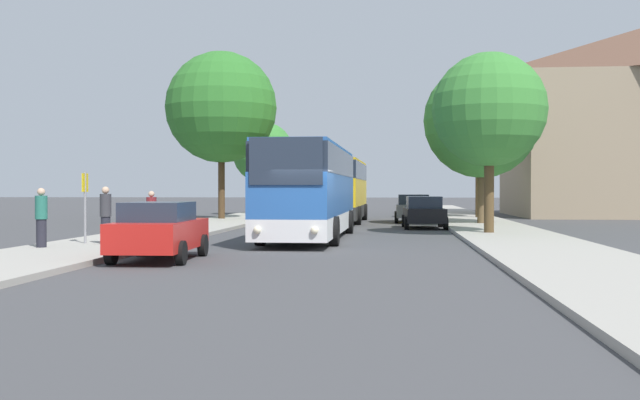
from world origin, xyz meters
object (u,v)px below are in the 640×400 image
(pedestrian_waiting_far, at_px, (151,214))
(tree_right_mid, at_px, (479,124))
(parked_car_left_curb, at_px, (159,230))
(pedestrian_waiting_near, at_px, (41,217))
(parked_car_right_far, at_px, (413,208))
(tree_right_near, at_px, (489,110))
(tree_right_far, at_px, (481,121))
(parked_car_right_near, at_px, (424,212))
(bus_middle, at_px, (341,190))
(pedestrian_walking_back, at_px, (106,215))
(bus_stop_sign, at_px, (85,199))
(tree_left_far, at_px, (221,107))
(tree_left_near, at_px, (263,153))
(bus_front, at_px, (310,190))

(pedestrian_waiting_far, relative_size, tree_right_mid, 0.21)
(parked_car_left_curb, relative_size, pedestrian_waiting_near, 2.34)
(parked_car_right_far, height_order, tree_right_near, tree_right_near)
(pedestrian_waiting_near, height_order, tree_right_far, tree_right_far)
(parked_car_right_near, bearing_deg, parked_car_left_curb, 63.84)
(pedestrian_waiting_far, bearing_deg, parked_car_left_curb, 139.08)
(bus_middle, bearing_deg, pedestrian_waiting_far, -107.46)
(parked_car_right_near, xyz_separation_m, pedestrian_walking_back, (-10.68, -13.52, 0.29))
(bus_stop_sign, height_order, pedestrian_walking_back, bus_stop_sign)
(pedestrian_waiting_near, xyz_separation_m, tree_left_far, (0.33, 22.46, 5.75))
(tree_right_mid, bearing_deg, pedestrian_waiting_near, -121.37)
(bus_middle, bearing_deg, tree_left_near, 121.06)
(bus_middle, xyz_separation_m, pedestrian_walking_back, (-6.19, -19.82, -0.80))
(parked_car_left_curb, bearing_deg, bus_middle, 79.91)
(tree_left_far, bearing_deg, tree_right_mid, 13.33)
(pedestrian_waiting_far, bearing_deg, parked_car_right_far, -90.72)
(bus_middle, bearing_deg, tree_right_mid, 30.73)
(bus_stop_sign, distance_m, pedestrian_walking_back, 0.94)
(parked_car_right_near, relative_size, parked_car_right_far, 1.05)
(bus_front, distance_m, parked_car_left_curb, 9.60)
(bus_stop_sign, distance_m, pedestrian_waiting_near, 1.94)
(bus_front, bearing_deg, bus_stop_sign, -142.25)
(pedestrian_waiting_far, relative_size, pedestrian_walking_back, 0.92)
(pedestrian_walking_back, bearing_deg, parked_car_left_curb, -113.05)
(parked_car_left_curb, relative_size, tree_right_mid, 0.51)
(pedestrian_waiting_near, distance_m, tree_right_near, 17.61)
(parked_car_right_near, distance_m, bus_stop_sign, 17.59)
(bus_middle, xyz_separation_m, tree_right_mid, (8.37, 4.77, 4.14))
(bus_middle, distance_m, tree_right_mid, 10.48)
(parked_car_left_curb, height_order, parked_car_right_far, parked_car_right_far)
(tree_right_near, distance_m, tree_right_far, 8.61)
(parked_car_left_curb, distance_m, pedestrian_walking_back, 4.78)
(bus_front, distance_m, tree_left_far, 17.82)
(bus_stop_sign, height_order, tree_right_far, tree_right_far)
(tree_right_mid, bearing_deg, tree_left_far, -166.67)
(bus_middle, distance_m, pedestrian_walking_back, 20.78)
(tree_right_near, bearing_deg, tree_left_far, 136.85)
(bus_front, bearing_deg, tree_right_near, 19.37)
(bus_front, xyz_separation_m, tree_right_mid, (8.55, 19.29, 4.15))
(bus_middle, distance_m, bus_stop_sign, 20.82)
(bus_front, relative_size, bus_middle, 1.15)
(tree_left_near, bearing_deg, parked_car_left_curb, -84.67)
(bus_front, height_order, pedestrian_walking_back, bus_front)
(bus_stop_sign, relative_size, tree_right_mid, 0.28)
(bus_front, relative_size, bus_stop_sign, 5.26)
(bus_front, height_order, tree_right_near, tree_right_near)
(pedestrian_waiting_near, bearing_deg, parked_car_right_near, 50.05)
(tree_left_near, distance_m, tree_right_near, 26.90)
(pedestrian_waiting_near, xyz_separation_m, tree_right_mid, (15.94, 26.16, 4.96))
(pedestrian_waiting_near, relative_size, tree_right_near, 0.25)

